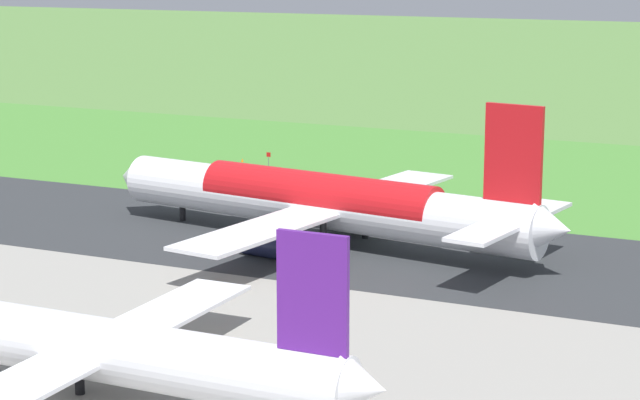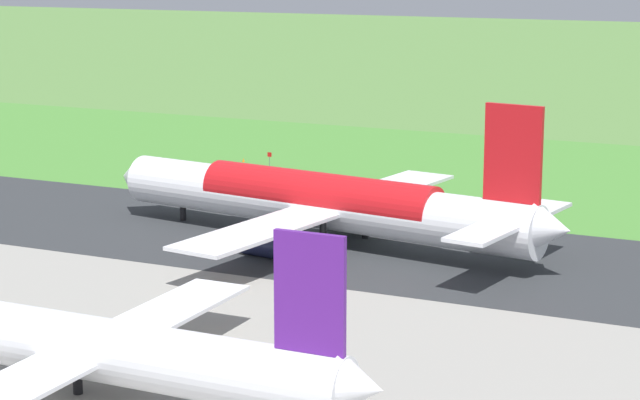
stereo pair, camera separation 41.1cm
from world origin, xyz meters
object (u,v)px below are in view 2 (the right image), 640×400
object	(u,v)px
airliner_parked_mid	(79,345)
no_stopping_sign	(270,161)
airliner_main	(323,202)
traffic_cone_orange	(243,160)

from	to	relation	value
airliner_parked_mid	no_stopping_sign	xyz separation A→B (m)	(25.93, -76.90, -1.87)
airliner_main	airliner_parked_mid	distance (m)	45.23
airliner_main	traffic_cone_orange	world-z (taller)	airliner_main
airliner_main	traffic_cone_orange	distance (m)	48.77
no_stopping_sign	airliner_main	bearing A→B (deg)	125.72
airliner_main	airliner_parked_mid	size ratio (longest dim) A/B	1.21
airliner_parked_mid	traffic_cone_orange	size ratio (longest dim) A/B	81.29
airliner_parked_mid	no_stopping_sign	world-z (taller)	airliner_parked_mid
airliner_main	no_stopping_sign	bearing A→B (deg)	-54.28
no_stopping_sign	traffic_cone_orange	size ratio (longest dim) A/B	5.28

